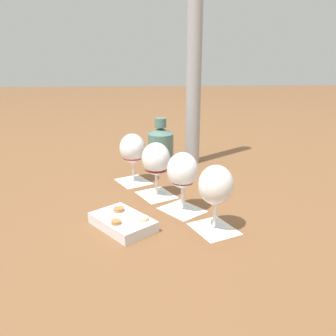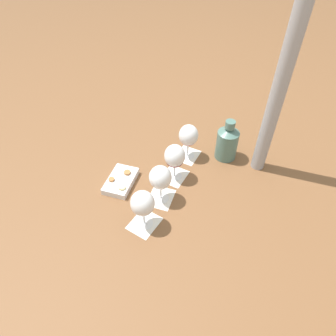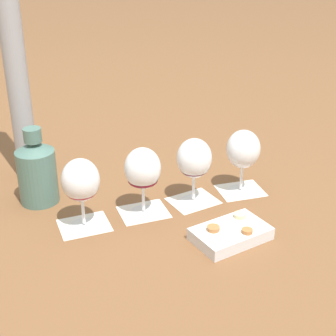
{
  "view_description": "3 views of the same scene",
  "coord_description": "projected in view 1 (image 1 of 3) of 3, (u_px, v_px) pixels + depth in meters",
  "views": [
    {
      "loc": [
        1.0,
        -0.07,
        0.43
      ],
      "look_at": [
        0.0,
        -0.01,
        0.11
      ],
      "focal_mm": 38.0,
      "sensor_mm": 36.0,
      "label": 1
    },
    {
      "loc": [
        0.48,
        0.71,
        0.95
      ],
      "look_at": [
        0.0,
        -0.01,
        0.11
      ],
      "focal_mm": 32.0,
      "sensor_mm": 36.0,
      "label": 2
    },
    {
      "loc": [
        0.13,
        -1.12,
        0.65
      ],
      "look_at": [
        0.0,
        -0.01,
        0.11
      ],
      "focal_mm": 55.0,
      "sensor_mm": 36.0,
      "label": 3
    }
  ],
  "objects": [
    {
      "name": "tasting_card_1",
      "position": [
        156.0,
        195.0,
        1.13
      ],
      "size": [
        0.15,
        0.14,
        0.0
      ],
      "color": "silver",
      "rests_on": "ground_plane"
    },
    {
      "name": "ground_plane",
      "position": [
        170.0,
        202.0,
        1.08
      ],
      "size": [
        8.0,
        8.0,
        0.0
      ],
      "primitive_type": "plane",
      "color": "brown"
    },
    {
      "name": "tasting_card_3",
      "position": [
        214.0,
        229.0,
        0.92
      ],
      "size": [
        0.15,
        0.14,
        0.0
      ],
      "color": "silver",
      "rests_on": "ground_plane"
    },
    {
      "name": "ceramic_vase",
      "position": [
        161.0,
        147.0,
        1.37
      ],
      "size": [
        0.1,
        0.1,
        0.2
      ],
      "color": "#4C7066",
      "rests_on": "ground_plane"
    },
    {
      "name": "wine_glass_0",
      "position": [
        132.0,
        151.0,
        1.22
      ],
      "size": [
        0.09,
        0.09,
        0.17
      ],
      "color": "white",
      "rests_on": "tasting_card_0"
    },
    {
      "name": "snack_dish",
      "position": [
        123.0,
        222.0,
        0.92
      ],
      "size": [
        0.2,
        0.19,
        0.04
      ],
      "color": "silver",
      "rests_on": "ground_plane"
    },
    {
      "name": "umbrella_pole",
      "position": [
        194.0,
        66.0,
        1.36
      ],
      "size": [
        0.06,
        0.06,
        0.77
      ],
      "color": "#99999E",
      "rests_on": "ground_plane"
    },
    {
      "name": "wine_glass_3",
      "position": [
        216.0,
        188.0,
        0.88
      ],
      "size": [
        0.09,
        0.09,
        0.17
      ],
      "color": "white",
      "rests_on": "tasting_card_3"
    },
    {
      "name": "tasting_card_2",
      "position": [
        182.0,
        210.0,
        1.03
      ],
      "size": [
        0.15,
        0.15,
        0.0
      ],
      "color": "silver",
      "rests_on": "ground_plane"
    },
    {
      "name": "wine_glass_2",
      "position": [
        183.0,
        173.0,
        0.99
      ],
      "size": [
        0.09,
        0.09,
        0.17
      ],
      "color": "white",
      "rests_on": "tasting_card_2"
    },
    {
      "name": "tasting_card_0",
      "position": [
        133.0,
        181.0,
        1.25
      ],
      "size": [
        0.15,
        0.14,
        0.0
      ],
      "color": "silver",
      "rests_on": "ground_plane"
    },
    {
      "name": "wine_glass_1",
      "position": [
        156.0,
        161.0,
        1.1
      ],
      "size": [
        0.09,
        0.09,
        0.17
      ],
      "color": "white",
      "rests_on": "tasting_card_1"
    }
  ]
}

